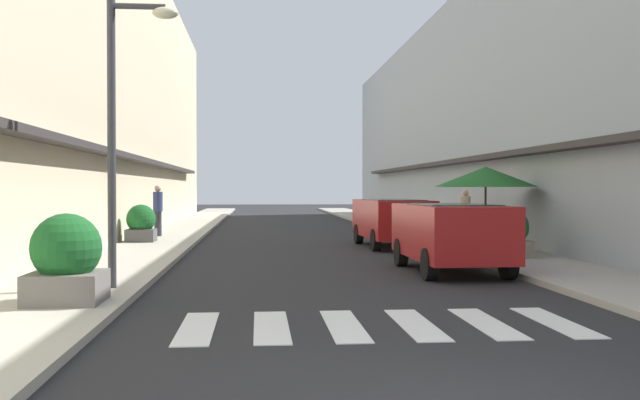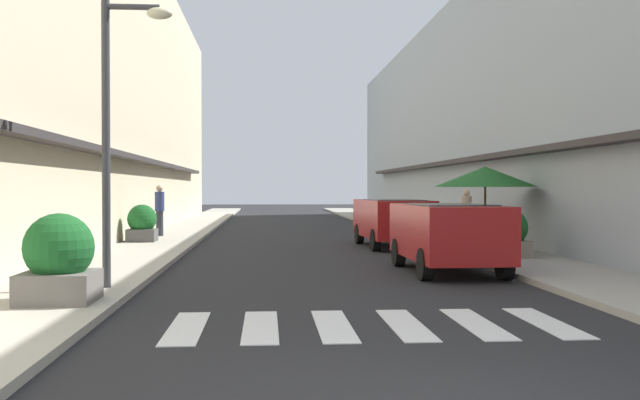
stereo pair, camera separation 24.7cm
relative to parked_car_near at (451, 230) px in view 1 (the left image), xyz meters
name	(u,v)px [view 1 (the left image)]	position (x,y,z in m)	size (l,w,h in m)	color
ground_plane	(302,238)	(-2.51, 10.69, -0.92)	(112.04, 112.04, 0.00)	#232326
sidewalk_left	(169,238)	(-7.27, 10.69, -0.86)	(2.39, 71.30, 0.12)	#ADA899
sidewalk_right	(432,236)	(2.25, 10.69, -0.86)	(2.39, 71.30, 0.12)	#9E998E
building_row_left	(73,82)	(-10.96, 12.23, 4.83)	(5.50, 47.83, 11.50)	beige
building_row_right	(515,116)	(5.94, 12.23, 3.73)	(5.50, 47.83, 9.31)	#939EA8
crosswalk	(380,325)	(-2.51, -5.66, -0.91)	(5.20, 2.20, 0.01)	silver
parked_car_near	(451,230)	(0.00, 0.00, 0.00)	(1.85, 3.95, 1.47)	maroon
parked_car_mid	(392,217)	(0.00, 6.62, 0.00)	(1.94, 4.23, 1.47)	maroon
street_lamp	(124,109)	(-6.36, -2.61, 2.23)	(1.19, 0.28, 4.90)	#38383D
cafe_umbrella	(486,177)	(2.03, 3.89, 1.19)	(2.75, 2.75, 2.28)	#262626
planter_corner	(66,260)	(-6.91, -4.16, -0.18)	(1.05, 1.05, 1.32)	slate
planter_midblock	(510,234)	(2.09, 2.15, -0.23)	(0.92, 0.92, 1.19)	gray
planter_far	(141,224)	(-7.80, 8.02, -0.23)	(0.92, 0.92, 1.18)	#4C4C4C
pedestrian_walking_near	(465,214)	(2.67, 7.90, 0.06)	(0.34, 0.34, 1.64)	#282B33
pedestrian_walking_far	(158,209)	(-7.63, 10.60, 0.16)	(0.34, 0.34, 1.81)	#282B33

